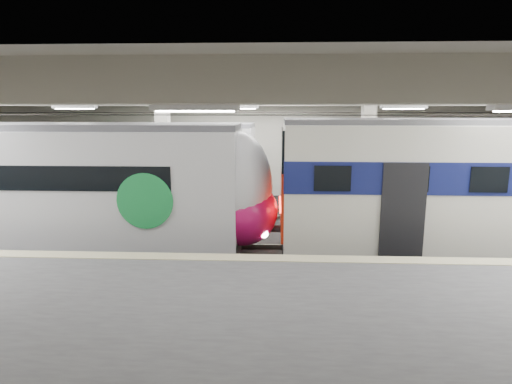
{
  "coord_description": "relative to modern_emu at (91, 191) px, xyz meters",
  "views": [
    {
      "loc": [
        1.46,
        -13.78,
        4.97
      ],
      "look_at": [
        0.77,
        1.0,
        2.0
      ],
      "focal_mm": 30.0,
      "sensor_mm": 36.0,
      "label": 1
    }
  ],
  "objects": [
    {
      "name": "modern_emu",
      "position": [
        0.0,
        0.0,
        0.0
      ],
      "size": [
        13.68,
        2.83,
        4.42
      ],
      "color": "silver",
      "rests_on": "ground"
    },
    {
      "name": "far_train",
      "position": [
        -1.39,
        5.5,
        0.01
      ],
      "size": [
        13.21,
        2.98,
        4.23
      ],
      "rotation": [
        0.0,
        0.0,
        -0.02
      ],
      "color": "silver",
      "rests_on": "ground"
    },
    {
      "name": "station_hall",
      "position": [
        4.73,
        -1.74,
        1.07
      ],
      "size": [
        36.0,
        24.0,
        5.75
      ],
      "color": "black",
      "rests_on": "ground"
    },
    {
      "name": "older_rer",
      "position": [
        13.32,
        0.0,
        0.23
      ],
      "size": [
        13.97,
        3.08,
        4.59
      ],
      "color": "silver",
      "rests_on": "ground"
    }
  ]
}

